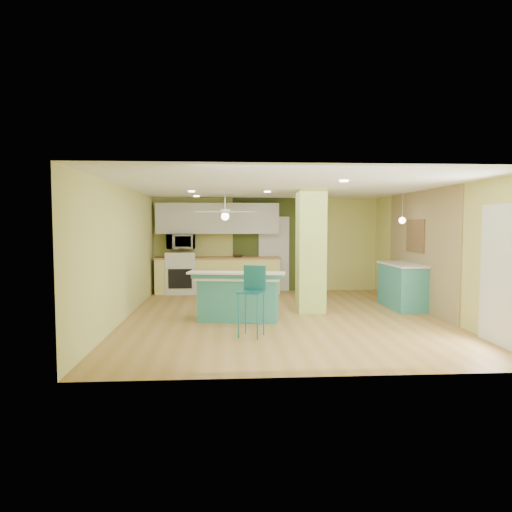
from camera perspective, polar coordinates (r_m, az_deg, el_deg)
The scene contains 23 objects.
floor at distance 8.96m, azimuth 3.26°, elevation -7.63°, with size 6.00×7.00×0.01m, color olive.
ceiling at distance 8.80m, azimuth 3.33°, elevation 8.58°, with size 6.00×7.00×0.01m, color white.
wall_back at distance 12.27m, azimuth 1.30°, elevation 1.43°, with size 6.00×0.01×2.50m, color #C8C86B.
wall_front at distance 5.34m, azimuth 7.89°, elevation -1.95°, with size 6.00×0.01×2.50m, color #C8C86B.
wall_left at distance 8.94m, azimuth -16.20°, elevation 0.31°, with size 0.01×7.00×2.50m, color #C8C86B.
wall_right at distance 9.63m, azimuth 21.33°, elevation 0.45°, with size 0.01×7.00×2.50m, color #C8C86B.
wood_panel at distance 10.17m, azimuth 19.81°, elevation 0.66°, with size 0.02×3.40×2.50m, color #8D7650.
olive_accent at distance 12.28m, azimuth 2.23°, elevation 1.43°, with size 2.20×0.02×2.50m, color #3A451B.
interior_door at distance 12.26m, azimuth 2.24°, elevation 0.25°, with size 0.82×0.05×2.00m, color silver.
french_door at distance 7.62m, azimuth 28.39°, elevation -2.14°, with size 0.04×1.08×2.10m, color white.
column at distance 9.39m, azimuth 6.86°, elevation 0.61°, with size 0.55×0.55×2.50m, color #B4CD5F.
kitchen_run at distance 11.99m, azimuth -4.79°, elevation -2.38°, with size 3.25×0.63×0.94m.
stove at distance 12.03m, azimuth -9.32°, elevation -2.45°, with size 0.76×0.66×1.08m.
upper_cabinets at distance 12.03m, azimuth -4.82°, elevation 4.70°, with size 3.20×0.34×0.80m, color silver.
microwave at distance 11.98m, azimuth -9.36°, elevation 1.79°, with size 0.70×0.48×0.39m, color silver.
ceiling_fan at distance 10.71m, azimuth -3.88°, elevation 5.47°, with size 1.41×1.41×0.61m.
pendant_lamp at distance 10.17m, azimuth 17.81°, elevation 4.28°, with size 0.14×0.14×0.69m.
wall_decor at distance 10.34m, azimuth 19.29°, elevation 2.39°, with size 0.03×0.90×0.70m, color brown.
peninsula at distance 8.62m, azimuth -2.16°, elevation -5.12°, with size 1.79×1.19×0.94m.
bar_stool at distance 7.34m, azimuth -0.40°, elevation -4.18°, with size 0.49×0.49×1.13m.
side_counter at distance 10.32m, azimuth 17.79°, elevation -3.54°, with size 0.63×1.49×0.96m.
fruit_bowl at distance 11.85m, azimuth -2.28°, elevation 0.01°, with size 0.29×0.29×0.07m, color #352216.
canister at distance 8.67m, azimuth 0.32°, elevation -1.88°, with size 0.15×0.15×0.20m, color yellow.
Camera 1 is at (-1.07, -8.71, 1.80)m, focal length 32.00 mm.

